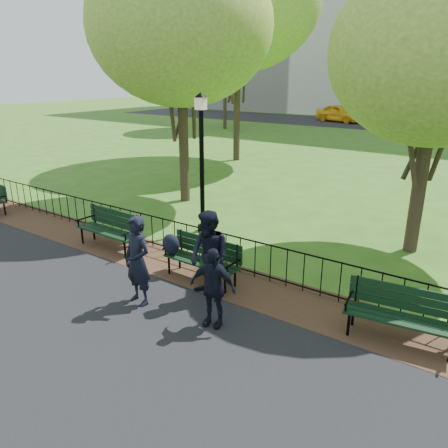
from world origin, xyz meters
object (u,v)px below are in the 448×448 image
Objects in this scene: park_bench_left_a at (111,225)px; person_left at (137,261)px; taxi at (340,113)px; sedan_silver at (408,118)px; park_bench_main at (188,250)px; tree_near_w at (180,26)px; tree_far_w at (225,43)px; tree_near_e at (439,53)px; person_right at (213,287)px; park_bench_right_a at (402,309)px; person_mid at (210,256)px; lamppost at (202,159)px.

person_left is (2.77, -1.69, 0.30)m from park_bench_left_a.
sedan_silver is (6.33, -0.42, -0.06)m from taxi.
park_bench_main is at bearing -151.24° from sedan_silver.
tree_far_w reaches higher than tree_near_w.
taxi reaches higher than park_bench_main.
tree_near_e is (6.57, 4.39, 4.23)m from park_bench_left_a.
tree_far_w reaches higher than person_right.
park_bench_right_a is 36.71m from taxi.
tree_near_w is 30.11m from taxi.
tree_near_w is at bearing 106.70° from park_bench_left_a.
park_bench_right_a is 11.24m from tree_near_w.
park_bench_main is 0.28× the size of tree_near_e.
tree_near_w is (-8.78, 4.66, 5.26)m from park_bench_right_a.
person_mid reaches higher than park_bench_right_a.
taxi is at bearing 106.63° from park_bench_main.
tree_near_w is 1.20× the size of tree_near_e.
park_bench_left_a is 4.71m from person_right.
park_bench_left_a is 8.96m from tree_near_e.
park_bench_main is 4.62m from park_bench_right_a.
tree_far_w is at bearing 124.29° from park_bench_main.
tree_near_e is 8.18m from person_left.
sedan_silver is (12.25, 10.07, -5.88)m from tree_far_w.
lamppost is at bearing -153.75° from sedan_silver.
park_bench_right_a is at bearing -27.95° from tree_near_w.
park_bench_left_a is 0.23× the size of tree_near_w.
person_right is (5.83, -6.14, -5.10)m from tree_near_w.
person_mid is 1.03m from person_right.
tree_near_w reaches higher than tree_near_e.
person_left is (4.13, -6.35, -4.94)m from tree_near_w.
tree_near_e reaches higher than person_left.
taxi is at bearing 60.54° from tree_far_w.
tree_far_w reaches higher than tree_near_e.
lamppost reaches higher than park_bench_left_a.
park_bench_left_a is 3.26m from person_left.
park_bench_right_a is 0.43× the size of sedan_silver.
park_bench_left_a is 27.27m from tree_far_w.
tree_near_e is at bearing 34.06° from park_bench_left_a.
person_mid is at bearing 118.39° from person_right.
tree_near_w reaches higher than person_mid.
park_bench_main is 1.04× the size of person_mid.
taxi is at bearing 111.37° from person_left.
person_left reaches higher than person_right.
person_mid reaches higher than park_bench_main.
lamppost is at bearing -56.34° from tree_far_w.
park_bench_right_a is 1.03× the size of person_mid.
park_bench_right_a is at bearing 15.11° from person_right.
person_left is at bearing -31.12° from park_bench_left_a.
tree_near_e is 30.16m from sedan_silver.
sedan_silver is (-4.96, 34.90, -0.02)m from person_right.
sedan_silver is (-3.29, 33.58, 0.10)m from park_bench_main.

